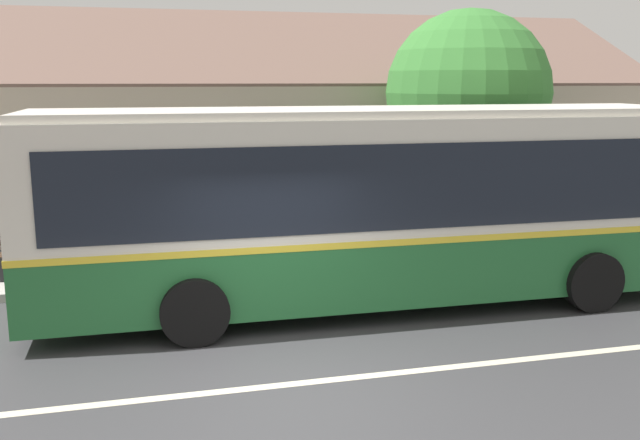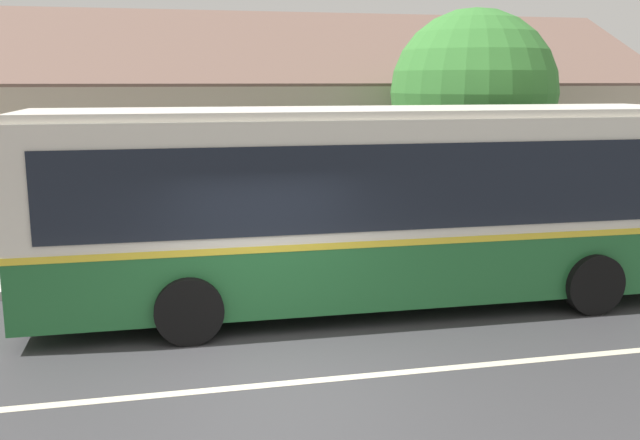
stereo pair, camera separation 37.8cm
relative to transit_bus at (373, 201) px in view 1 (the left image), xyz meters
The scene contains 8 objects.
ground_plane 3.96m from the transit_bus, 124.98° to the right, with size 300.00×300.00×0.00m, color #38383A.
sidewalk_far 4.08m from the transit_bus, 123.24° to the left, with size 60.00×3.00×0.15m, color #ADAAA3.
lane_divider_stripe 3.96m from the transit_bus, 124.98° to the right, with size 60.00×0.16×0.01m, color beige.
community_building 10.78m from the transit_bus, 104.36° to the left, with size 26.24×9.38×6.78m.
transit_bus is the anchor object (origin of this frame).
bench_by_building 6.34m from the transit_bus, 155.60° to the left, with size 1.52×0.51×0.94m.
bench_down_street 3.53m from the transit_bus, 117.38° to the left, with size 1.66×0.51×0.94m.
street_tree_primary 5.64m from the transit_bus, 48.84° to the left, with size 3.74×3.74×5.35m.
Camera 1 is at (-1.74, -8.23, 3.77)m, focal length 40.00 mm.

